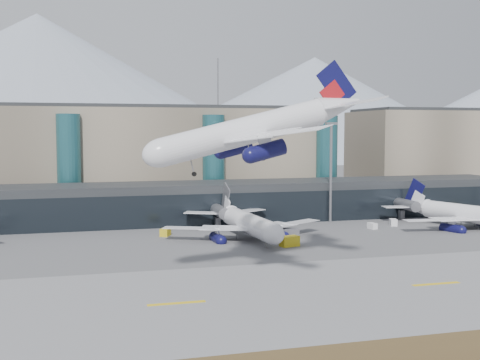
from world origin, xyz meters
name	(u,v)px	position (x,y,z in m)	size (l,w,h in m)	color
ground	(280,270)	(0.00, 0.00, 0.00)	(900.00, 900.00, 0.00)	#515154
runway_strip	(314,293)	(0.00, -15.00, 0.02)	(400.00, 40.00, 0.04)	slate
dirt_verge	(405,356)	(0.00, -40.00, 0.00)	(400.00, 14.00, 0.03)	#47351E
runway_markings	(314,293)	(0.00, -15.00, 0.05)	(128.00, 1.00, 0.02)	gold
concourse	(208,202)	(-0.02, 57.73, 4.97)	(170.00, 27.00, 10.00)	black
terminal_main	(104,158)	(-25.00, 90.00, 15.44)	(130.00, 30.00, 31.00)	gray
terminal_east	(454,154)	(95.00, 90.00, 15.44)	(70.00, 30.00, 31.00)	gray
teal_towers	(144,165)	(-14.99, 74.01, 14.01)	(116.40, 19.40, 46.00)	#225961
mountain_ridge	(142,102)	(15.97, 380.00, 45.74)	(910.00, 400.00, 110.00)	gray
lightmast_mid	(331,166)	(30.00, 48.00, 14.42)	(3.00, 1.20, 25.60)	slate
hero_jet	(265,121)	(-5.34, -8.03, 24.93)	(36.25, 36.94, 11.92)	silver
jet_parked_mid	(244,216)	(2.61, 32.56, 4.69)	(38.45, 37.71, 12.40)	silver
jet_parked_right	(458,208)	(57.02, 32.48, 4.70)	(36.58, 38.70, 12.43)	silver
veh_b	(165,232)	(-14.06, 38.15, 0.85)	(2.93, 1.81, 1.69)	gold
veh_c	(291,233)	(12.14, 28.55, 1.05)	(3.76, 1.99, 2.09)	#4F4F54
veh_d	(393,222)	(42.56, 38.14, 0.82)	(2.86, 1.53, 1.63)	silver
veh_g	(372,226)	(35.19, 34.95, 0.71)	(2.42, 1.41, 1.41)	silver
veh_h	(290,241)	(8.59, 19.39, 1.06)	(3.83, 2.02, 2.12)	gold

